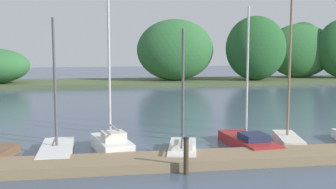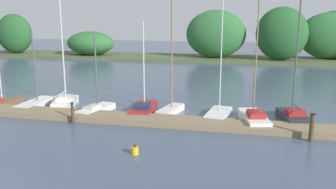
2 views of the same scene
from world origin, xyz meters
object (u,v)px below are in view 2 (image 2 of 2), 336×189
channel_buoy_1 (135,150)px  sailboat_8 (219,112)px  sailboat_5 (96,108)px  mooring_piling_1 (73,113)px  sailboat_4 (65,100)px  sailboat_6 (144,107)px  sailboat_3 (37,102)px  sailboat_9 (254,117)px  sailboat_10 (293,115)px  sailboat_2 (0,103)px  sailboat_7 (171,106)px  mooring_piling_2 (312,128)px

channel_buoy_1 → sailboat_8: bearing=64.6°
sailboat_5 → mooring_piling_1: size_ratio=3.91×
sailboat_4 → sailboat_6: 5.84m
sailboat_3 → sailboat_9: 15.20m
sailboat_4 → sailboat_9: 13.05m
sailboat_10 → channel_buoy_1: sailboat_10 is taller
sailboat_3 → sailboat_4: size_ratio=0.73×
channel_buoy_1 → sailboat_4: bearing=135.8°
sailboat_4 → sailboat_10: 15.34m
sailboat_10 → channel_buoy_1: size_ratio=15.71×
sailboat_3 → channel_buoy_1: sailboat_3 is taller
sailboat_9 → mooring_piling_1: (-10.57, -2.40, 0.25)m
sailboat_2 → sailboat_8: (15.45, 0.61, 0.07)m
sailboat_9 → sailboat_5: bearing=76.6°
sailboat_3 → sailboat_4: (2.17, 0.21, 0.18)m
sailboat_5 → channel_buoy_1: size_ratio=10.58×
sailboat_7 → sailboat_10: sailboat_7 is taller
sailboat_4 → sailboat_9: size_ratio=0.93×
sailboat_6 → sailboat_7: sailboat_7 is taller
mooring_piling_2 → channel_buoy_1: bearing=-156.5°
sailboat_4 → sailboat_6: sailboat_4 is taller
sailboat_3 → sailboat_6: size_ratio=0.91×
sailboat_2 → sailboat_10: 19.93m
sailboat_8 → sailboat_9: bearing=-103.6°
mooring_piling_2 → sailboat_10: bearing=98.1°
mooring_piling_1 → sailboat_6: bearing=44.9°
sailboat_7 → sailboat_6: bearing=104.6°
sailboat_3 → mooring_piling_2: bearing=-101.7°
sailboat_3 → sailboat_2: bearing=106.2°
sailboat_5 → sailboat_8: (8.07, 0.70, 0.02)m
sailboat_3 → sailboat_5: (4.97, -0.81, 0.05)m
sailboat_3 → sailboat_10: bearing=-90.5°
sailboat_3 → sailboat_9: bearing=-94.2°
sailboat_8 → mooring_piling_2: (4.97, -3.41, 0.42)m
sailboat_3 → sailboat_4: sailboat_4 is taller
mooring_piling_1 → mooring_piling_2: size_ratio=0.86×
sailboat_2 → channel_buoy_1: (12.13, -6.40, -0.08)m
sailboat_4 → sailboat_9: (13.00, -1.15, -0.05)m
mooring_piling_1 → sailboat_5: bearing=81.4°
sailboat_3 → sailboat_5: sailboat_3 is taller
mooring_piling_2 → channel_buoy_1: (-8.30, -3.60, -0.57)m
sailboat_7 → mooring_piling_1: bearing=135.8°
sailboat_6 → channel_buoy_1: bearing=-172.4°
sailboat_2 → sailboat_5: bearing=-78.0°
sailboat_3 → sailboat_7: 9.88m
sailboat_2 → sailboat_10: (19.92, 0.77, 0.13)m
sailboat_10 → mooring_piling_1: sailboat_10 is taller
sailboat_9 → mooring_piling_2: size_ratio=5.32×
sailboat_4 → mooring_piling_2: (15.84, -3.74, 0.30)m
sailboat_9 → sailboat_2: bearing=76.6°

